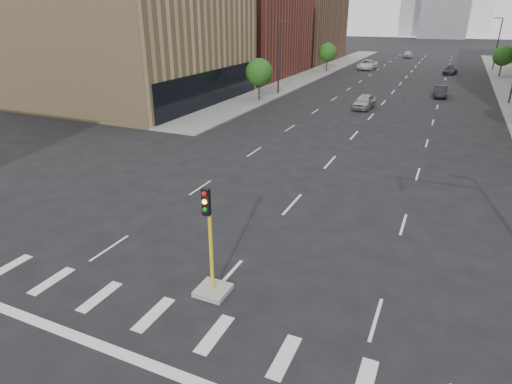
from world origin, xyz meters
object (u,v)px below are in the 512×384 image
Objects in this scene: car_mid_right at (440,92)px; car_far_left at (367,65)px; car_near_left at (364,102)px; car_deep_right at (450,70)px; car_distant at (408,54)px; median_traffic_signal at (212,271)px.

car_far_left reaches higher than car_mid_right.
car_near_left is 36.55m from car_far_left.
car_far_left is 1.33× the size of car_deep_right.
car_deep_right is 0.98× the size of car_distant.
median_traffic_signal is 36.79m from car_near_left.
car_near_left is 0.99× the size of car_deep_right.
car_mid_right is at bearing 82.92° from median_traffic_signal.
median_traffic_signal reaches higher than car_far_left.
car_near_left is at bearing 92.34° from median_traffic_signal.
car_far_left is at bearing 115.42° from car_mid_right.
car_deep_right is (6.47, 71.43, -0.31)m from median_traffic_signal.
car_near_left is at bearing -76.09° from car_far_left.
median_traffic_signal reaches higher than car_distant.
car_mid_right is at bearing 59.45° from car_near_left.
car_far_left is 1.31× the size of car_distant.
car_near_left is 1.07× the size of car_mid_right.
car_distant is at bearing 95.55° from car_near_left.
car_deep_right is 29.25m from car_distant.
median_traffic_signal is at bearing -86.82° from car_deep_right.
car_deep_right is (7.97, 34.67, -0.11)m from car_near_left.
median_traffic_signal is 1.03× the size of car_mid_right.
median_traffic_signal is at bearing -88.34° from car_distant.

